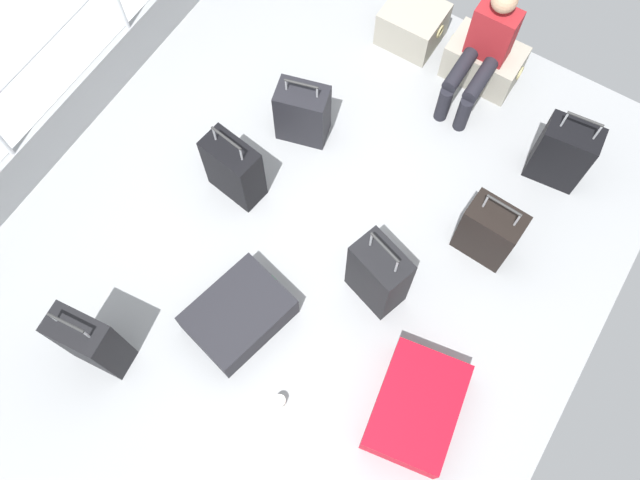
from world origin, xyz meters
The scene contains 15 objects.
ground_plane centered at (0.00, 0.00, -0.03)m, with size 4.40×5.20×0.06m, color #939699.
gunwale_port centered at (-2.17, 0.00, 0.23)m, with size 0.06×5.20×0.45m, color #939699.
railing_port centered at (-2.17, 0.00, 0.78)m, with size 0.04×4.20×1.02m.
cargo_crate_0 centered at (-0.30, 2.16, 0.18)m, with size 0.54×0.45×0.36m.
cargo_crate_1 centered at (0.40, 2.13, 0.18)m, with size 0.65×0.39×0.36m.
passenger_seated centered at (0.40, 1.95, 0.55)m, with size 0.34×0.66×1.06m.
suitcase_0 centered at (1.30, -0.66, 0.13)m, with size 0.67×0.86×0.26m.
suitcase_1 centered at (0.62, -0.04, 0.34)m, with size 0.46×0.37×0.88m.
suitcase_2 centered at (1.14, 0.70, 0.29)m, with size 0.43×0.28×0.75m.
suitcase_3 centered at (1.33, 1.58, 0.31)m, with size 0.43×0.29×0.80m.
suitcase_4 centered at (-0.11, -0.77, 0.13)m, with size 0.68×0.81×0.26m.
suitcase_5 centered at (-0.79, -1.50, 0.36)m, with size 0.43×0.27×0.86m.
suitcase_6 centered at (-0.58, 0.84, 0.28)m, with size 0.46×0.36×0.68m.
suitcase_7 centered at (-0.75, 0.13, 0.30)m, with size 0.46×0.29×0.76m.
paper_cup centered at (0.48, -1.12, 0.05)m, with size 0.08×0.08×0.10m, color white.
Camera 1 is at (1.11, -1.60, 4.81)m, focal length 37.52 mm.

